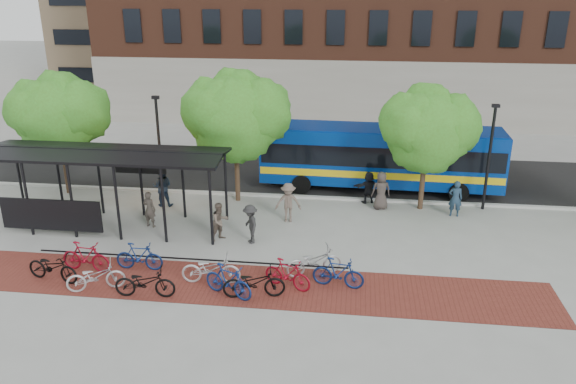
# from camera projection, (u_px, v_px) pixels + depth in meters

# --- Properties ---
(ground) EXTENTS (160.00, 160.00, 0.00)m
(ground) POSITION_uv_depth(u_px,v_px,m) (289.00, 230.00, 24.85)
(ground) COLOR #9E9E99
(ground) RESTS_ON ground
(asphalt_street) EXTENTS (160.00, 8.00, 0.01)m
(asphalt_street) POSITION_uv_depth(u_px,v_px,m) (306.00, 173.00, 32.29)
(asphalt_street) COLOR black
(asphalt_street) RESTS_ON ground
(curb) EXTENTS (160.00, 0.25, 0.12)m
(curb) POSITION_uv_depth(u_px,v_px,m) (299.00, 197.00, 28.55)
(curb) COLOR #B7B7B2
(curb) RESTS_ON ground
(brick_strip) EXTENTS (24.00, 3.00, 0.01)m
(brick_strip) POSITION_uv_depth(u_px,v_px,m) (218.00, 283.00, 20.43)
(brick_strip) COLOR maroon
(brick_strip) RESTS_ON ground
(bike_rack_rail) EXTENTS (12.00, 0.05, 0.95)m
(bike_rack_rail) POSITION_uv_depth(u_px,v_px,m) (191.00, 269.00, 21.42)
(bike_rack_rail) COLOR black
(bike_rack_rail) RESTS_ON ground
(bus_shelter) EXTENTS (10.60, 3.07, 3.60)m
(bus_shelter) POSITION_uv_depth(u_px,v_px,m) (102.00, 162.00, 24.30)
(bus_shelter) COLOR black
(bus_shelter) RESTS_ON ground
(tree_a) EXTENTS (4.90, 4.00, 6.18)m
(tree_a) POSITION_uv_depth(u_px,v_px,m) (60.00, 112.00, 27.86)
(tree_a) COLOR #382619
(tree_a) RESTS_ON ground
(tree_b) EXTENTS (5.15, 4.20, 6.47)m
(tree_b) POSITION_uv_depth(u_px,v_px,m) (237.00, 113.00, 26.74)
(tree_b) COLOR #382619
(tree_b) RESTS_ON ground
(tree_c) EXTENTS (4.66, 3.80, 5.92)m
(tree_c) POSITION_uv_depth(u_px,v_px,m) (429.00, 127.00, 25.84)
(tree_c) COLOR #382619
(tree_c) RESTS_ON ground
(lamp_post_left) EXTENTS (0.35, 0.20, 5.12)m
(lamp_post_left) POSITION_uv_depth(u_px,v_px,m) (159.00, 143.00, 28.05)
(lamp_post_left) COLOR black
(lamp_post_left) RESTS_ON ground
(lamp_post_right) EXTENTS (0.35, 0.20, 5.12)m
(lamp_post_right) POSITION_uv_depth(u_px,v_px,m) (490.00, 155.00, 26.20)
(lamp_post_right) COLOR black
(lamp_post_right) RESTS_ON ground
(bus) EXTENTS (12.40, 3.24, 3.33)m
(bus) POSITION_uv_depth(u_px,v_px,m) (380.00, 154.00, 29.15)
(bus) COLOR navy
(bus) RESTS_ON ground
(bike_0) EXTENTS (2.23, 1.16, 1.11)m
(bike_0) POSITION_uv_depth(u_px,v_px,m) (53.00, 267.00, 20.44)
(bike_0) COLOR black
(bike_0) RESTS_ON ground
(bike_1) EXTENTS (2.03, 0.78, 1.19)m
(bike_1) POSITION_uv_depth(u_px,v_px,m) (86.00, 257.00, 21.12)
(bike_1) COLOR maroon
(bike_1) RESTS_ON ground
(bike_2) EXTENTS (2.14, 1.40, 1.06)m
(bike_2) POSITION_uv_depth(u_px,v_px,m) (96.00, 276.00, 19.83)
(bike_2) COLOR #B5B5B7
(bike_2) RESTS_ON ground
(bike_3) EXTENTS (1.84, 0.52, 1.10)m
(bike_3) POSITION_uv_depth(u_px,v_px,m) (139.00, 256.00, 21.23)
(bike_3) COLOR navy
(bike_3) RESTS_ON ground
(bike_4) EXTENTS (2.17, 0.89, 1.12)m
(bike_4) POSITION_uv_depth(u_px,v_px,m) (145.00, 282.00, 19.38)
(bike_4) COLOR black
(bike_4) RESTS_ON ground
(bike_6) EXTENTS (2.21, 0.93, 1.13)m
(bike_6) POSITION_uv_depth(u_px,v_px,m) (211.00, 269.00, 20.29)
(bike_6) COLOR silver
(bike_6) RESTS_ON ground
(bike_7) EXTENTS (2.03, 1.33, 1.19)m
(bike_7) POSITION_uv_depth(u_px,v_px,m) (228.00, 281.00, 19.41)
(bike_7) COLOR navy
(bike_7) RESTS_ON ground
(bike_8) EXTENTS (2.27, 1.15, 1.14)m
(bike_8) POSITION_uv_depth(u_px,v_px,m) (254.00, 282.00, 19.35)
(bike_8) COLOR black
(bike_8) RESTS_ON ground
(bike_9) EXTENTS (1.90, 1.18, 1.11)m
(bike_9) POSITION_uv_depth(u_px,v_px,m) (287.00, 274.00, 19.95)
(bike_9) COLOR maroon
(bike_9) RESTS_ON ground
(bike_10) EXTENTS (2.27, 1.52, 1.13)m
(bike_10) POSITION_uv_depth(u_px,v_px,m) (314.00, 261.00, 20.84)
(bike_10) COLOR #A3A4A6
(bike_10) RESTS_ON ground
(bike_11) EXTENTS (1.94, 0.81, 1.13)m
(bike_11) POSITION_uv_depth(u_px,v_px,m) (338.00, 273.00, 20.00)
(bike_11) COLOR navy
(bike_11) RESTS_ON ground
(pedestrian_1) EXTENTS (0.68, 0.52, 1.66)m
(pedestrian_1) POSITION_uv_depth(u_px,v_px,m) (149.00, 209.00, 24.92)
(pedestrian_1) COLOR #423B35
(pedestrian_1) RESTS_ON ground
(pedestrian_2) EXTENTS (1.03, 0.84, 1.97)m
(pedestrian_2) POSITION_uv_depth(u_px,v_px,m) (162.00, 187.00, 27.25)
(pedestrian_2) COLOR #1A293E
(pedestrian_2) RESTS_ON ground
(pedestrian_3) EXTENTS (1.25, 0.80, 1.84)m
(pedestrian_3) POSITION_uv_depth(u_px,v_px,m) (288.00, 203.00, 25.44)
(pedestrian_3) COLOR brown
(pedestrian_3) RESTS_ON ground
(pedestrian_5) EXTENTS (1.57, 0.90, 1.61)m
(pedestrian_5) POSITION_uv_depth(u_px,v_px,m) (369.00, 187.00, 27.67)
(pedestrian_5) COLOR black
(pedestrian_5) RESTS_ON ground
(pedestrian_6) EXTENTS (1.01, 0.76, 1.87)m
(pedestrian_6) POSITION_uv_depth(u_px,v_px,m) (381.00, 191.00, 26.86)
(pedestrian_6) COLOR #3F3632
(pedestrian_6) RESTS_ON ground
(pedestrian_7) EXTENTS (0.66, 0.45, 1.74)m
(pedestrian_7) POSITION_uv_depth(u_px,v_px,m) (455.00, 198.00, 26.06)
(pedestrian_7) COLOR #22394F
(pedestrian_7) RESTS_ON ground
(pedestrian_8) EXTENTS (1.01, 1.03, 1.67)m
(pedestrian_8) POSITION_uv_depth(u_px,v_px,m) (220.00, 221.00, 23.64)
(pedestrian_8) COLOR brown
(pedestrian_8) RESTS_ON ground
(pedestrian_9) EXTENTS (1.05, 1.26, 1.69)m
(pedestrian_9) POSITION_uv_depth(u_px,v_px,m) (250.00, 224.00, 23.34)
(pedestrian_9) COLOR #292929
(pedestrian_9) RESTS_ON ground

